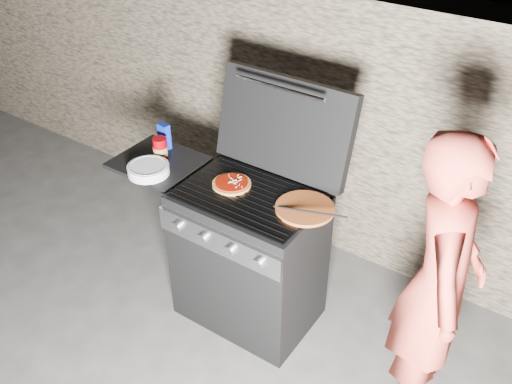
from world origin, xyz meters
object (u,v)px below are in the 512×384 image
Objects in this scene: gas_grill at (216,242)px; sauce_jar at (160,148)px; pizza_topped at (232,183)px; person at (439,285)px.

sauce_jar is at bearing 174.75° from gas_grill.
pizza_topped is 1.66× the size of sauce_jar.
gas_grill is 0.48m from pizza_topped.
pizza_topped reaches higher than gas_grill.
sauce_jar is 1.78m from person.
person is at bearing -1.03° from sauce_jar.
gas_grill is at bearing -167.84° from pizza_topped.
person is (1.22, -0.02, -0.11)m from pizza_topped.
gas_grill is 6.09× the size of pizza_topped.
gas_grill is 10.10× the size of sauce_jar.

